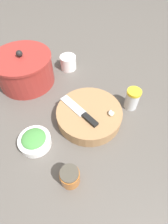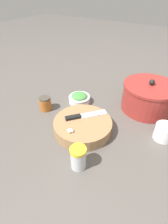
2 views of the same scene
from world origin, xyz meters
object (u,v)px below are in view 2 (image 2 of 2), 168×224
object	(u,v)px
coffee_mug	(164,132)
stock_pot	(148,97)
cutting_board	(83,126)
spice_jar	(78,158)
herb_bowl	(79,98)
chef_knife	(84,116)
honey_jar	(46,103)
garlic_cloves	(70,131)

from	to	relation	value
coffee_mug	stock_pot	world-z (taller)	stock_pot
cutting_board	spice_jar	distance (m)	0.20
cutting_board	herb_bowl	size ratio (longest dim) A/B	2.19
stock_pot	spice_jar	bearing A→B (deg)	-102.01
chef_knife	honey_jar	size ratio (longest dim) A/B	2.30
honey_jar	stock_pot	distance (m)	0.54
chef_knife	garlic_cloves	bearing A→B (deg)	-46.20
herb_bowl	honey_jar	bearing A→B (deg)	-128.29
chef_knife	herb_bowl	bearing A→B (deg)	169.67
honey_jar	stock_pot	size ratio (longest dim) A/B	0.27
cutting_board	herb_bowl	world-z (taller)	same
cutting_board	coffee_mug	distance (m)	0.36
honey_jar	stock_pot	world-z (taller)	stock_pot
chef_knife	coffee_mug	size ratio (longest dim) A/B	1.76
chef_knife	coffee_mug	bearing A→B (deg)	59.21
honey_jar	spice_jar	bearing A→B (deg)	-31.48
chef_knife	coffee_mug	distance (m)	0.36
chef_knife	honey_jar	xyz separation A→B (m)	(-0.24, 0.01, -0.02)
cutting_board	stock_pot	world-z (taller)	stock_pot
cutting_board	chef_knife	size ratio (longest dim) A/B	1.58
stock_pot	garlic_cloves	bearing A→B (deg)	-116.43
garlic_cloves	honey_jar	xyz separation A→B (m)	(-0.25, 0.13, -0.03)
cutting_board	honey_jar	distance (m)	0.26
garlic_cloves	herb_bowl	distance (m)	0.31
cutting_board	honey_jar	world-z (taller)	honey_jar
garlic_cloves	stock_pot	xyz separation A→B (m)	(0.21, 0.41, 0.01)
garlic_cloves	chef_knife	bearing A→B (deg)	92.96
garlic_cloves	honey_jar	world-z (taller)	honey_jar
chef_knife	honey_jar	distance (m)	0.24
honey_jar	chef_knife	bearing A→B (deg)	-1.82
coffee_mug	honey_jar	world-z (taller)	honey_jar
spice_jar	honey_jar	size ratio (longest dim) A/B	1.31
cutting_board	chef_knife	distance (m)	0.05
cutting_board	spice_jar	size ratio (longest dim) A/B	2.78
herb_bowl	spice_jar	xyz separation A→B (m)	(0.23, -0.36, 0.02)
chef_knife	coffee_mug	world-z (taller)	coffee_mug
cutting_board	coffee_mug	world-z (taller)	coffee_mug
chef_knife	spice_jar	distance (m)	0.23
coffee_mug	spice_jar	bearing A→B (deg)	-126.48
chef_knife	stock_pot	world-z (taller)	stock_pot
cutting_board	spice_jar	world-z (taller)	spice_jar
honey_jar	herb_bowl	bearing A→B (deg)	51.71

